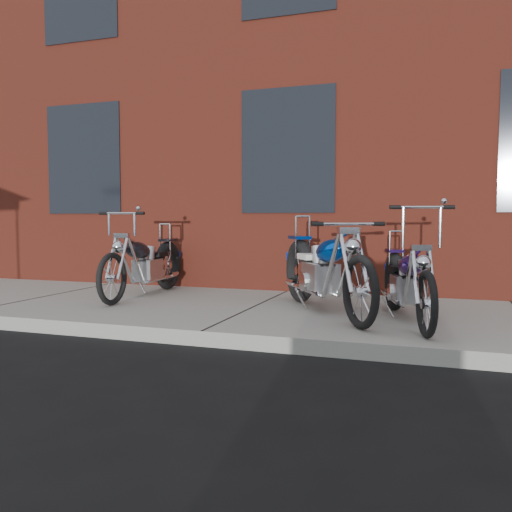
% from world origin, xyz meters
% --- Properties ---
extents(ground, '(120.00, 120.00, 0.00)m').
position_xyz_m(ground, '(0.00, 0.00, 0.00)').
color(ground, black).
rests_on(ground, ground).
extents(sidewalk, '(22.00, 3.00, 0.15)m').
position_xyz_m(sidewalk, '(0.00, 1.50, 0.07)').
color(sidewalk, gray).
rests_on(sidewalk, ground).
extents(building_brick, '(22.00, 10.00, 8.00)m').
position_xyz_m(building_brick, '(0.00, 8.00, 4.00)').
color(building_brick, maroon).
rests_on(building_brick, ground).
extents(chopper_purple, '(0.74, 2.07, 1.19)m').
position_xyz_m(chopper_purple, '(1.81, 1.16, 0.53)').
color(chopper_purple, black).
rests_on(chopper_purple, sidewalk).
extents(chopper_blue, '(1.49, 2.17, 1.10)m').
position_xyz_m(chopper_blue, '(0.89, 1.38, 0.60)').
color(chopper_blue, black).
rests_on(chopper_blue, sidewalk).
extents(chopper_third, '(0.55, 2.27, 1.15)m').
position_xyz_m(chopper_third, '(-1.73, 1.90, 0.56)').
color(chopper_third, black).
rests_on(chopper_third, sidewalk).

